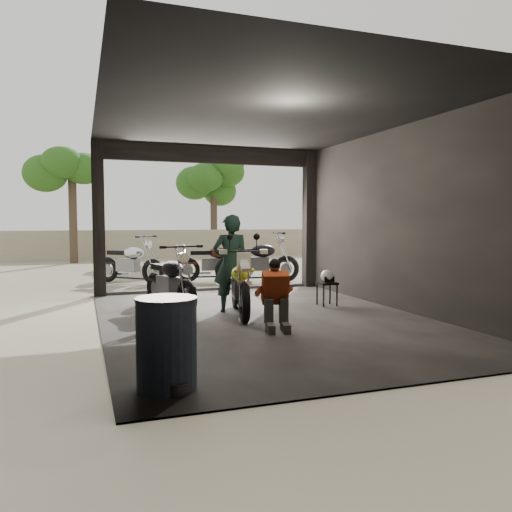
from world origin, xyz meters
TOP-DOWN VIEW (x-y plane):
  - ground at (0.00, 0.00)m, footprint 80.00×80.00m
  - garage at (0.00, 0.55)m, footprint 7.00×7.13m
  - boundary_wall at (0.00, 14.00)m, footprint 18.00×0.30m
  - tree_left at (-3.00, 12.50)m, footprint 2.20×2.20m
  - tree_right at (2.80, 14.00)m, footprint 2.20×2.20m
  - main_bike at (-0.27, 0.42)m, footprint 1.02×1.81m
  - left_bike at (-1.27, 1.34)m, footprint 1.11×1.85m
  - outside_bike_a at (-1.59, 5.47)m, footprint 1.81×1.79m
  - outside_bike_b at (0.53, 5.13)m, footprint 1.86×0.98m
  - outside_bike_c at (1.47, 4.45)m, footprint 1.97×0.93m
  - rider at (-0.33, 0.75)m, footprint 0.68×0.52m
  - mechanic at (-0.12, -0.84)m, footprint 0.64×0.78m
  - stool at (1.52, 0.77)m, footprint 0.32×0.32m
  - helmet at (1.53, 0.80)m, footprint 0.26×0.27m
  - oil_drum at (-2.00, -2.84)m, footprint 0.71×0.71m
  - sign_post at (3.31, 3.37)m, footprint 0.85×0.08m

SIDE VIEW (x-z plane):
  - ground at x=0.00m, z-range 0.00..0.00m
  - stool at x=1.52m, z-range 0.15..0.60m
  - oil_drum at x=-2.00m, z-range 0.00..0.86m
  - mechanic at x=-0.12m, z-range 0.00..0.99m
  - helmet at x=1.53m, z-range 0.45..0.68m
  - main_bike at x=-0.27m, z-range 0.00..1.14m
  - left_bike at x=-1.27m, z-range 0.00..1.17m
  - outside_bike_b at x=0.53m, z-range 0.00..1.20m
  - boundary_wall at x=0.00m, z-range 0.00..1.20m
  - outside_bike_a at x=-1.59m, z-range 0.00..1.22m
  - outside_bike_c at x=1.47m, z-range 0.00..1.30m
  - rider at x=-0.33m, z-range 0.00..1.68m
  - garage at x=0.00m, z-range -0.32..2.88m
  - sign_post at x=3.31m, z-range 0.46..3.00m
  - tree_right at x=2.80m, z-range 1.06..6.06m
  - tree_left at x=-3.00m, z-range 1.19..6.79m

